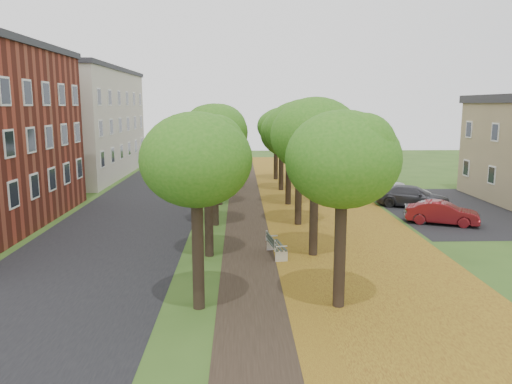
{
  "coord_description": "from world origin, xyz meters",
  "views": [
    {
      "loc": [
        -0.79,
        -16.19,
        6.84
      ],
      "look_at": [
        0.04,
        8.71,
        2.5
      ],
      "focal_mm": 35.0,
      "sensor_mm": 36.0,
      "label": 1
    }
  ],
  "objects": [
    {
      "name": "building_cream",
      "position": [
        -17.0,
        33.0,
        5.21
      ],
      "size": [
        10.3,
        20.3,
        10.4
      ],
      "color": "beige",
      "rests_on": "ground"
    },
    {
      "name": "leaf_verge",
      "position": [
        5.0,
        15.0,
        0.01
      ],
      "size": [
        7.5,
        70.0,
        0.01
      ],
      "primitive_type": "cube",
      "color": "olive",
      "rests_on": "ground"
    },
    {
      "name": "car_red",
      "position": [
        11.0,
        11.77,
        0.67
      ],
      "size": [
        4.28,
        2.86,
        1.33
      ],
      "primitive_type": "imported",
      "rotation": [
        0.0,
        0.0,
        1.18
      ],
      "color": "maroon",
      "rests_on": "ground"
    },
    {
      "name": "street_asphalt",
      "position": [
        -7.5,
        15.0,
        0.0
      ],
      "size": [
        8.0,
        70.0,
        0.01
      ],
      "primitive_type": "cube",
      "color": "black",
      "rests_on": "ground"
    },
    {
      "name": "parking_lot",
      "position": [
        13.5,
        16.0,
        0.0
      ],
      "size": [
        9.0,
        16.0,
        0.01
      ],
      "primitive_type": "cube",
      "color": "black",
      "rests_on": "ground"
    },
    {
      "name": "tree_row_west",
      "position": [
        -2.2,
        15.0,
        5.09
      ],
      "size": [
        3.89,
        33.89,
        6.78
      ],
      "color": "black",
      "rests_on": "ground"
    },
    {
      "name": "footpath",
      "position": [
        0.0,
        15.0,
        0.0
      ],
      "size": [
        3.2,
        70.0,
        0.01
      ],
      "primitive_type": "cube",
      "color": "black",
      "rests_on": "ground"
    },
    {
      "name": "car_white",
      "position": [
        11.0,
        19.47,
        0.63
      ],
      "size": [
        4.62,
        2.3,
        1.26
      ],
      "primitive_type": "imported",
      "rotation": [
        0.0,
        0.0,
        1.52
      ],
      "color": "silver",
      "rests_on": "ground"
    },
    {
      "name": "bench",
      "position": [
        0.84,
        5.9,
        0.49
      ],
      "size": [
        0.88,
        2.07,
        0.95
      ],
      "rotation": [
        0.0,
        0.0,
        1.72
      ],
      "color": "#26302A",
      "rests_on": "ground"
    },
    {
      "name": "car_silver",
      "position": [
        11.0,
        12.18,
        0.69
      ],
      "size": [
        4.32,
        2.51,
        1.38
      ],
      "primitive_type": "imported",
      "rotation": [
        0.0,
        0.0,
        1.34
      ],
      "color": "#B3B2B7",
      "rests_on": "ground"
    },
    {
      "name": "car_grey",
      "position": [
        11.0,
        16.83,
        0.71
      ],
      "size": [
        5.29,
        3.83,
        1.42
      ],
      "primitive_type": "imported",
      "rotation": [
        0.0,
        0.0,
        1.15
      ],
      "color": "#313236",
      "rests_on": "ground"
    },
    {
      "name": "ground",
      "position": [
        0.0,
        0.0,
        0.0
      ],
      "size": [
        120.0,
        120.0,
        0.0
      ],
      "primitive_type": "plane",
      "color": "#2D4C19",
      "rests_on": "ground"
    },
    {
      "name": "tree_row_east",
      "position": [
        2.6,
        15.0,
        5.09
      ],
      "size": [
        3.89,
        33.89,
        6.78
      ],
      "color": "black",
      "rests_on": "ground"
    }
  ]
}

